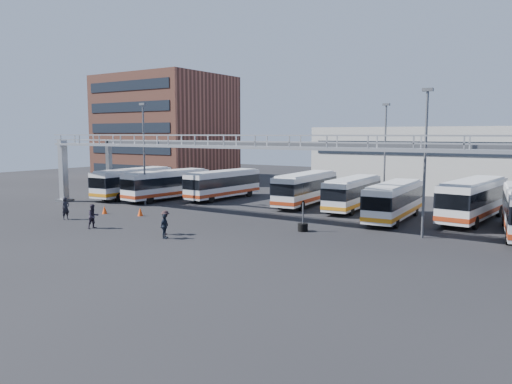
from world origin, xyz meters
The scene contains 21 objects.
ground centered at (0.00, 0.00, 0.00)m, with size 140.00×140.00×0.00m, color black.
gantry centered at (0.00, 5.87, 5.51)m, with size 51.40×5.15×7.10m.
apartment_building centered at (-34.00, 30.00, 8.00)m, with size 18.00×15.00×16.00m, color brown.
warehouse centered at (12.00, 38.00, 4.00)m, with size 42.00×14.00×8.00m, color #9E9E99.
light_pole_left centered at (-16.00, 8.00, 5.73)m, with size 0.70×0.35×10.21m.
light_pole_mid centered at (12.00, 7.00, 5.73)m, with size 0.70×0.35×10.21m.
light_pole_back centered at (4.00, 22.00, 5.73)m, with size 0.70×0.35×10.21m.
bus_0 centered at (-21.36, 11.35, 1.81)m, with size 3.36×10.93×3.27m.
bus_1 centered at (-16.74, 11.99, 1.78)m, with size 3.36×10.76×3.22m.
bus_2 centered at (-11.99, 15.84, 1.74)m, with size 2.84×10.46×3.15m.
bus_4 centered at (-2.10, 16.48, 1.81)m, with size 3.25×10.91×3.27m.
bus_5 centered at (3.00, 16.24, 1.70)m, with size 2.95×10.23×3.07m.
bus_6 centered at (8.13, 12.69, 1.74)m, with size 3.01×10.48×3.14m.
bus_7 centered at (13.65, 15.99, 1.91)m, with size 3.66×11.56×3.46m.
pedestrian_a centered at (-15.04, -1.98, 0.95)m, with size 0.69×0.46×1.90m, color black.
pedestrian_b centered at (-9.84, -3.30, 0.93)m, with size 0.90×0.70×1.86m, color #251F2B.
pedestrian_c centered at (-3.63, -1.98, 0.87)m, with size 1.13×0.65×1.74m, color black.
pedestrian_d centered at (-2.71, -3.03, 0.84)m, with size 0.99×0.41×1.69m, color #19212E.
cone_left centered at (-14.75, 1.81, 0.36)m, with size 0.45×0.45×0.72m, color #E3430C.
cone_right centered at (-11.20, 2.76, 0.37)m, with size 0.47×0.47×0.75m, color #E3430C.
tire_stack centered at (4.00, 4.50, 0.36)m, with size 0.75×0.75×2.15m.
Camera 1 is at (21.15, -27.62, 7.16)m, focal length 35.00 mm.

